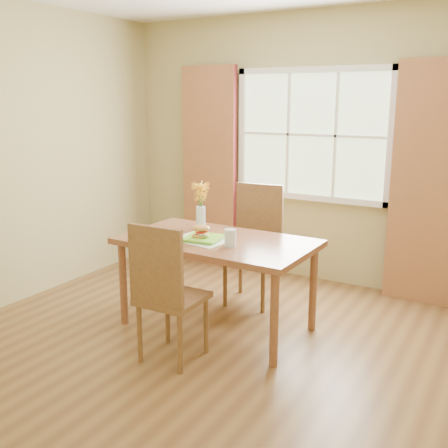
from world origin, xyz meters
TOP-DOWN VIEW (x-y plane):
  - room at (0.00, 0.00)m, footprint 4.24×3.84m
  - window at (0.00, 1.87)m, footprint 1.62×0.06m
  - curtain_left at (-1.15, 1.78)m, footprint 0.65×0.08m
  - curtain_right at (1.15, 1.78)m, footprint 0.65×0.08m
  - dining_table at (-0.19, 0.34)m, footprint 1.57×0.91m
  - chair_near at (-0.19, -0.37)m, footprint 0.44×0.44m
  - chair_far at (-0.20, 1.05)m, footprint 0.50×0.50m
  - placemat at (-0.29, 0.25)m, footprint 0.49×0.39m
  - plate at (-0.26, 0.25)m, footprint 0.31×0.31m
  - croissant_sandwich at (-0.27, 0.23)m, footprint 0.18×0.15m
  - water_glass at (0.01, 0.20)m, footprint 0.09×0.09m
  - flower_vase at (-0.48, 0.54)m, footprint 0.17×0.17m

SIDE VIEW (x-z plane):
  - chair_near at x=-0.19m, z-range 0.05..1.08m
  - chair_far at x=-0.20m, z-range 0.05..1.14m
  - dining_table at x=-0.19m, z-range 0.30..1.06m
  - placemat at x=-0.29m, z-range 0.76..0.76m
  - plate at x=-0.26m, z-range 0.76..0.78m
  - water_glass at x=0.01m, z-range 0.75..0.89m
  - croissant_sandwich at x=-0.27m, z-range 0.77..0.88m
  - flower_vase at x=-0.48m, z-range 0.81..1.22m
  - curtain_left at x=-1.15m, z-range 0.00..2.20m
  - curtain_right at x=1.15m, z-range 0.00..2.20m
  - room at x=0.00m, z-range -0.02..2.72m
  - window at x=0.00m, z-range 0.84..2.16m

